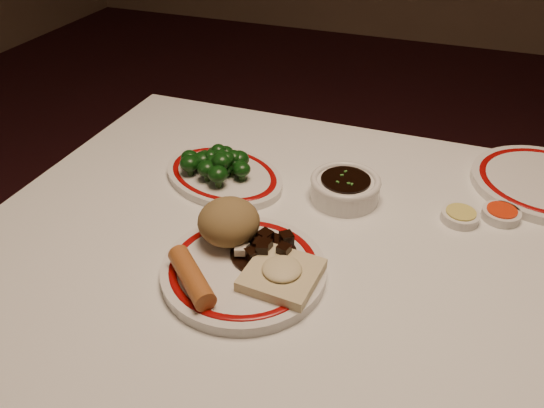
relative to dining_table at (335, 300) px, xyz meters
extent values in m
cube|color=white|center=(0.00, 0.00, 0.07)|extent=(1.20, 0.90, 0.04)
cylinder|color=black|center=(-0.54, 0.39, -0.30)|extent=(0.06, 0.06, 0.71)
cylinder|color=silver|center=(-0.12, -0.09, 0.10)|extent=(0.27, 0.27, 0.02)
torus|color=#880707|center=(-0.12, -0.09, 0.11)|extent=(0.24, 0.24, 0.00)
ellipsoid|color=olive|center=(-0.17, -0.04, 0.14)|extent=(0.10, 0.10, 0.07)
cylinder|color=#B3642C|center=(-0.18, -0.15, 0.13)|extent=(0.10, 0.10, 0.03)
cube|color=beige|center=(-0.06, -0.09, 0.12)|extent=(0.11, 0.11, 0.02)
ellipsoid|color=beige|center=(-0.06, -0.09, 0.13)|extent=(0.06, 0.06, 0.02)
cylinder|color=black|center=(-0.11, -0.05, 0.11)|extent=(0.10, 0.10, 0.00)
cube|color=black|center=(-0.15, -0.04, 0.12)|extent=(0.02, 0.02, 0.02)
cube|color=black|center=(-0.11, -0.04, 0.13)|extent=(0.02, 0.02, 0.02)
cube|color=black|center=(-0.11, -0.03, 0.13)|extent=(0.03, 0.03, 0.02)
cube|color=black|center=(-0.10, -0.06, 0.13)|extent=(0.02, 0.02, 0.02)
cube|color=black|center=(-0.10, -0.05, 0.13)|extent=(0.02, 0.02, 0.02)
cube|color=black|center=(-0.10, -0.05, 0.13)|extent=(0.02, 0.02, 0.02)
cube|color=black|center=(-0.12, -0.07, 0.12)|extent=(0.03, 0.03, 0.02)
cube|color=black|center=(-0.08, -0.03, 0.13)|extent=(0.03, 0.03, 0.02)
cube|color=black|center=(-0.15, -0.05, 0.12)|extent=(0.02, 0.02, 0.02)
cube|color=black|center=(-0.11, -0.06, 0.13)|extent=(0.02, 0.02, 0.02)
cube|color=black|center=(-0.07, -0.05, 0.13)|extent=(0.02, 0.02, 0.02)
cube|color=beige|center=(-0.14, -0.06, 0.12)|extent=(0.02, 0.02, 0.01)
cube|color=beige|center=(-0.13, -0.07, 0.12)|extent=(0.02, 0.02, 0.01)
torus|color=#880707|center=(-0.26, 0.15, 0.11)|extent=(0.28, 0.28, 0.00)
cylinder|color=#23471C|center=(-0.31, 0.16, 0.11)|extent=(0.01, 0.01, 0.01)
ellipsoid|color=#0D360D|center=(-0.31, 0.16, 0.12)|extent=(0.03, 0.03, 0.02)
cylinder|color=#23471C|center=(-0.24, 0.15, 0.11)|extent=(0.01, 0.01, 0.01)
ellipsoid|color=#0D360D|center=(-0.24, 0.15, 0.13)|extent=(0.03, 0.03, 0.03)
cylinder|color=#23471C|center=(-0.22, 0.13, 0.11)|extent=(0.01, 0.01, 0.01)
ellipsoid|color=#0D360D|center=(-0.22, 0.13, 0.13)|extent=(0.03, 0.03, 0.03)
cylinder|color=#23471C|center=(-0.29, 0.16, 0.11)|extent=(0.01, 0.01, 0.01)
ellipsoid|color=#0D360D|center=(-0.29, 0.16, 0.13)|extent=(0.03, 0.03, 0.03)
cylinder|color=#23471C|center=(-0.25, 0.14, 0.11)|extent=(0.01, 0.01, 0.01)
ellipsoid|color=#0D360D|center=(-0.25, 0.14, 0.13)|extent=(0.03, 0.03, 0.03)
cylinder|color=#23471C|center=(-0.33, 0.14, 0.11)|extent=(0.01, 0.01, 0.02)
ellipsoid|color=#0D360D|center=(-0.33, 0.14, 0.13)|extent=(0.03, 0.03, 0.03)
cylinder|color=#23471C|center=(-0.27, 0.15, 0.11)|extent=(0.01, 0.01, 0.01)
ellipsoid|color=#0D360D|center=(-0.27, 0.15, 0.13)|extent=(0.03, 0.03, 0.03)
cylinder|color=#23471C|center=(-0.27, 0.18, 0.11)|extent=(0.01, 0.01, 0.01)
ellipsoid|color=#0D360D|center=(-0.27, 0.18, 0.13)|extent=(0.03, 0.03, 0.03)
cylinder|color=#23471C|center=(-0.32, 0.12, 0.11)|extent=(0.01, 0.01, 0.01)
ellipsoid|color=#0D360D|center=(-0.32, 0.12, 0.13)|extent=(0.04, 0.04, 0.03)
cylinder|color=#23471C|center=(-0.25, 0.10, 0.11)|extent=(0.01, 0.01, 0.02)
ellipsoid|color=#0D360D|center=(-0.25, 0.10, 0.13)|extent=(0.04, 0.04, 0.03)
cylinder|color=#23471C|center=(-0.22, 0.14, 0.11)|extent=(0.01, 0.01, 0.02)
ellipsoid|color=#0D360D|center=(-0.22, 0.14, 0.13)|extent=(0.03, 0.03, 0.02)
cylinder|color=#23471C|center=(-0.28, 0.11, 0.11)|extent=(0.01, 0.01, 0.01)
ellipsoid|color=#0D360D|center=(-0.28, 0.11, 0.13)|extent=(0.04, 0.04, 0.03)
cylinder|color=#23471C|center=(-0.29, 0.17, 0.11)|extent=(0.01, 0.01, 0.01)
ellipsoid|color=#0D360D|center=(-0.29, 0.17, 0.13)|extent=(0.04, 0.04, 0.03)
cylinder|color=#23471C|center=(-0.27, 0.14, 0.11)|extent=(0.01, 0.01, 0.01)
ellipsoid|color=#0D360D|center=(-0.27, 0.14, 0.13)|extent=(0.04, 0.04, 0.03)
cylinder|color=#23471C|center=(-0.29, 0.14, 0.11)|extent=(0.01, 0.01, 0.01)
ellipsoid|color=#0D360D|center=(-0.29, 0.14, 0.13)|extent=(0.03, 0.03, 0.02)
cylinder|color=#23471C|center=(-0.27, 0.12, 0.11)|extent=(0.01, 0.01, 0.01)
ellipsoid|color=#0D360D|center=(-0.27, 0.12, 0.13)|extent=(0.03, 0.03, 0.03)
cylinder|color=#23471C|center=(-0.29, 0.15, 0.11)|extent=(0.01, 0.01, 0.02)
ellipsoid|color=#0D360D|center=(-0.29, 0.15, 0.13)|extent=(0.03, 0.03, 0.03)
cylinder|color=#23471C|center=(-0.29, 0.16, 0.11)|extent=(0.01, 0.01, 0.01)
ellipsoid|color=#0D360D|center=(-0.29, 0.16, 0.13)|extent=(0.03, 0.03, 0.02)
cylinder|color=#23471C|center=(-0.27, 0.12, 0.11)|extent=(0.01, 0.01, 0.01)
ellipsoid|color=#0D360D|center=(-0.27, 0.12, 0.13)|extent=(0.03, 0.03, 0.02)
cylinder|color=#23471C|center=(-0.24, 0.16, 0.11)|extent=(0.01, 0.01, 0.02)
ellipsoid|color=#0D360D|center=(-0.24, 0.16, 0.13)|extent=(0.04, 0.04, 0.03)
cylinder|color=#23471C|center=(-0.25, 0.14, 0.11)|extent=(0.01, 0.01, 0.01)
ellipsoid|color=#0D360D|center=(-0.25, 0.14, 0.13)|extent=(0.03, 0.03, 0.02)
cylinder|color=#23471C|center=(-0.30, 0.14, 0.11)|extent=(0.01, 0.01, 0.01)
ellipsoid|color=#0D360D|center=(-0.30, 0.14, 0.13)|extent=(0.04, 0.04, 0.03)
ellipsoid|color=#0D360D|center=(-0.28, 0.13, 0.14)|extent=(0.03, 0.03, 0.02)
ellipsoid|color=#0D360D|center=(-0.26, 0.13, 0.14)|extent=(0.04, 0.04, 0.03)
ellipsoid|color=#0D360D|center=(-0.25, 0.15, 0.14)|extent=(0.03, 0.03, 0.03)
ellipsoid|color=#0D360D|center=(-0.28, 0.17, 0.14)|extent=(0.03, 0.03, 0.02)
ellipsoid|color=#0D360D|center=(-0.29, 0.15, 0.14)|extent=(0.02, 0.02, 0.02)
ellipsoid|color=#0D360D|center=(-0.25, 0.14, 0.15)|extent=(0.03, 0.03, 0.02)
ellipsoid|color=#0D360D|center=(-0.26, 0.14, 0.15)|extent=(0.03, 0.03, 0.02)
ellipsoid|color=#0D360D|center=(-0.26, 0.13, 0.14)|extent=(0.03, 0.03, 0.03)
ellipsoid|color=#0D360D|center=(-0.24, 0.15, 0.14)|extent=(0.03, 0.03, 0.03)
cylinder|color=silver|center=(-0.03, 0.16, 0.11)|extent=(0.12, 0.12, 0.04)
cylinder|color=black|center=(-0.03, 0.16, 0.13)|extent=(0.09, 0.09, 0.00)
cylinder|color=silver|center=(0.23, 0.20, 0.10)|extent=(0.06, 0.06, 0.02)
cylinder|color=red|center=(0.23, 0.20, 0.11)|extent=(0.05, 0.05, 0.00)
cylinder|color=silver|center=(0.17, 0.17, 0.10)|extent=(0.06, 0.06, 0.02)
cylinder|color=#D7C858|center=(0.17, 0.17, 0.11)|extent=(0.05, 0.05, 0.00)
camera|label=1|loc=(0.12, -0.62, 0.63)|focal=35.00mm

